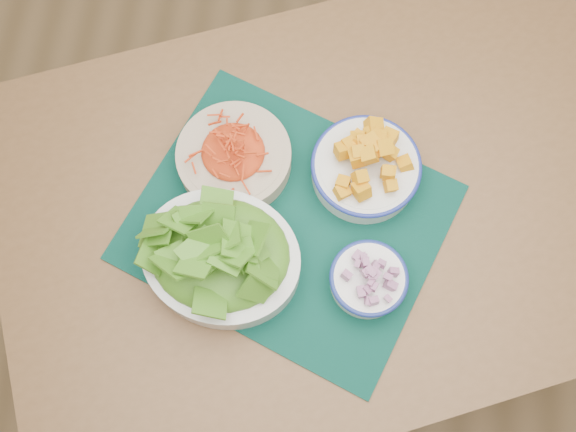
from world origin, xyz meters
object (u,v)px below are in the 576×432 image
object	(u,v)px
carrot_bowl	(234,155)
onion_bowl	(369,279)
table	(334,218)
squash_bowl	(367,165)
lettuce_bowl	(220,254)
placemat	(288,222)

from	to	relation	value
carrot_bowl	onion_bowl	bearing A→B (deg)	-38.42
table	squash_bowl	bearing A→B (deg)	27.56
table	carrot_bowl	world-z (taller)	carrot_bowl
squash_bowl	lettuce_bowl	world-z (taller)	lettuce_bowl
squash_bowl	onion_bowl	size ratio (longest dim) A/B	1.63
lettuce_bowl	placemat	bearing A→B (deg)	52.07
carrot_bowl	lettuce_bowl	distance (m)	0.18
placemat	lettuce_bowl	bearing A→B (deg)	-118.38
placemat	lettuce_bowl	world-z (taller)	lettuce_bowl
onion_bowl	carrot_bowl	bearing A→B (deg)	141.58
lettuce_bowl	onion_bowl	xyz separation A→B (m)	(0.24, -0.01, -0.02)
lettuce_bowl	onion_bowl	bearing A→B (deg)	9.95
table	carrot_bowl	size ratio (longest dim) A/B	5.81
table	lettuce_bowl	distance (m)	0.28
carrot_bowl	onion_bowl	distance (m)	0.31
table	carrot_bowl	xyz separation A→B (m)	(-0.18, 0.05, 0.14)
table	placemat	distance (m)	0.14
table	carrot_bowl	distance (m)	0.24
lettuce_bowl	carrot_bowl	bearing A→B (deg)	103.33
table	lettuce_bowl	world-z (taller)	lettuce_bowl
placemat	onion_bowl	world-z (taller)	onion_bowl
lettuce_bowl	table	bearing A→B (deg)	48.58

